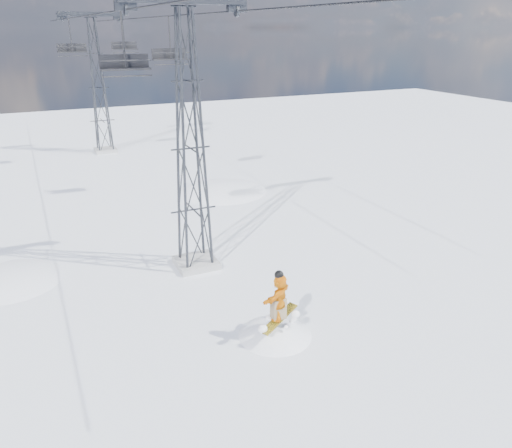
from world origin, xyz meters
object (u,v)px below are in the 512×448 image
at_px(snowboarder_jump, 274,372).
at_px(lift_chair_near, 125,64).
at_px(lift_tower_near, 191,149).
at_px(lift_tower_far, 99,88).

height_order(snowboarder_jump, lift_chair_near, lift_chair_near).
bearing_deg(lift_tower_near, lift_chair_near, 154.17).
bearing_deg(lift_tower_far, lift_chair_near, -95.25).
relative_size(lift_tower_near, snowboarder_jump, 1.72).
height_order(lift_tower_far, lift_chair_near, lift_tower_far).
relative_size(lift_tower_far, lift_chair_near, 4.70).
bearing_deg(lift_chair_near, lift_tower_far, 84.75).
bearing_deg(lift_tower_far, lift_tower_near, -90.00).
relative_size(lift_tower_far, snowboarder_jump, 1.72).
xyz_separation_m(lift_tower_near, lift_tower_far, (0.00, 25.00, 0.00)).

